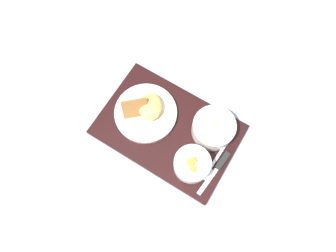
% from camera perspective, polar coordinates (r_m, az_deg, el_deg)
% --- Properties ---
extents(ground_plane, '(4.00, 4.00, 0.00)m').
position_cam_1_polar(ground_plane, '(0.99, 0.00, -0.83)').
color(ground_plane, '#99A3AD').
extents(serving_tray, '(0.46, 0.32, 0.02)m').
position_cam_1_polar(serving_tray, '(0.98, 0.00, -0.69)').
color(serving_tray, black).
rests_on(serving_tray, ground_plane).
extents(bowl_salad, '(0.11, 0.11, 0.07)m').
position_cam_1_polar(bowl_salad, '(0.91, 4.60, -7.22)').
color(bowl_salad, silver).
rests_on(bowl_salad, serving_tray).
extents(bowl_soup, '(0.13, 0.13, 0.06)m').
position_cam_1_polar(bowl_soup, '(0.95, 8.66, -0.33)').
color(bowl_soup, silver).
rests_on(bowl_soup, serving_tray).
extents(plate_main, '(0.20, 0.20, 0.08)m').
position_cam_1_polar(plate_main, '(0.97, -4.16, 2.81)').
color(plate_main, silver).
rests_on(plate_main, serving_tray).
extents(knife, '(0.02, 0.16, 0.02)m').
position_cam_1_polar(knife, '(0.95, 9.90, -7.13)').
color(knife, silver).
rests_on(knife, serving_tray).
extents(spoon, '(0.03, 0.16, 0.01)m').
position_cam_1_polar(spoon, '(0.94, 8.17, -7.72)').
color(spoon, silver).
rests_on(spoon, serving_tray).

